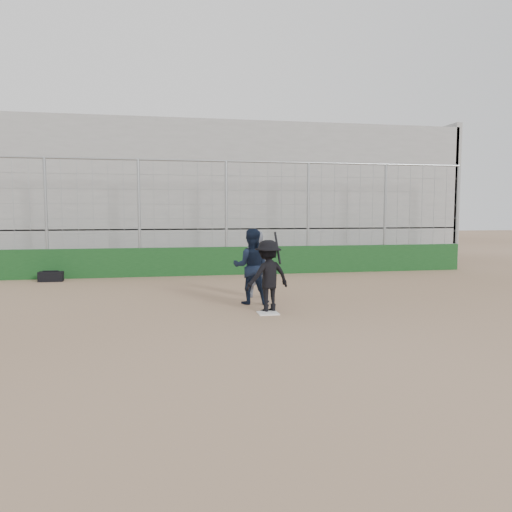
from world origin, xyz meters
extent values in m
plane|color=brown|center=(0.00, 0.00, 0.00)|extent=(90.00, 90.00, 0.00)
cube|color=white|center=(0.00, 0.00, 0.01)|extent=(0.44, 0.44, 0.02)
cube|color=#123A16|center=(0.00, 7.00, 0.50)|extent=(18.00, 0.25, 1.00)
cylinder|color=gray|center=(0.00, 7.00, 2.00)|extent=(0.10, 0.10, 4.00)
cylinder|color=gray|center=(9.00, 7.00, 2.00)|extent=(0.10, 0.10, 4.00)
cylinder|color=gray|center=(0.00, 7.00, 4.00)|extent=(18.00, 0.07, 0.07)
cube|color=gray|center=(0.00, 11.95, 0.80)|extent=(20.00, 6.70, 1.60)
cube|color=gray|center=(0.00, 11.95, 3.70)|extent=(20.00, 6.70, 4.20)
cube|color=gray|center=(10.00, 11.95, 2.90)|extent=(0.25, 6.70, 6.10)
cylinder|color=gray|center=(0.00, 15.10, 6.80)|extent=(20.00, 0.06, 0.06)
imported|color=black|center=(0.05, 0.24, 0.80)|extent=(1.17, 0.90, 1.60)
cylinder|color=black|center=(0.30, 0.39, 1.42)|extent=(0.07, 0.57, 0.71)
imported|color=black|center=(-0.15, 1.22, 0.60)|extent=(1.00, 0.85, 1.19)
sphere|color=maroon|center=(-0.15, 1.22, 1.08)|extent=(0.28, 0.28, 0.28)
imported|color=#4E5463|center=(0.16, 2.15, 0.79)|extent=(0.69, 0.50, 1.57)
cube|color=black|center=(-5.78, 6.30, 0.16)|extent=(0.76, 0.34, 0.32)
cylinder|color=black|center=(-5.78, 6.30, 0.34)|extent=(0.49, 0.05, 0.04)
camera|label=1|loc=(-2.28, -10.53, 2.21)|focal=35.00mm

